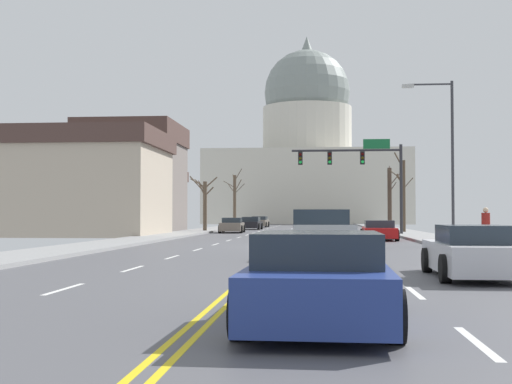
% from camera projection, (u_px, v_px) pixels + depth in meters
% --- Properties ---
extents(ground, '(20.00, 180.00, 0.20)m').
position_uv_depth(ground, '(283.00, 246.00, 32.40)').
color(ground, '#505055').
extents(signal_gantry, '(7.91, 0.41, 6.78)m').
position_uv_depth(signal_gantry, '(361.00, 165.00, 49.15)').
color(signal_gantry, '#28282D').
rests_on(signal_gantry, ground).
extents(street_lamp_right, '(2.47, 0.24, 7.89)m').
position_uv_depth(street_lamp_right, '(446.00, 146.00, 33.38)').
color(street_lamp_right, '#333338').
rests_on(street_lamp_right, ground).
extents(capitol_building, '(32.25, 21.17, 31.18)m').
position_uv_depth(capitol_building, '(307.00, 159.00, 113.45)').
color(capitol_building, beige).
rests_on(capitol_building, ground).
extents(sedan_near_00, '(2.19, 4.40, 1.17)m').
position_uv_depth(sedan_near_00, '(317.00, 229.00, 45.89)').
color(sedan_near_00, '#6B6056').
rests_on(sedan_near_00, ground).
extents(sedan_near_01, '(2.16, 4.67, 1.16)m').
position_uv_depth(sedan_near_01, '(379.00, 231.00, 40.11)').
color(sedan_near_01, '#B71414').
rests_on(sedan_near_01, ground).
extents(sedan_near_02, '(2.13, 4.29, 1.20)m').
position_uv_depth(sedan_near_02, '(322.00, 233.00, 34.37)').
color(sedan_near_02, '#6B6056').
rests_on(sedan_near_02, ground).
extents(sedan_near_03, '(2.02, 4.29, 1.13)m').
position_uv_depth(sedan_near_03, '(317.00, 238.00, 28.77)').
color(sedan_near_03, navy).
rests_on(sedan_near_03, ground).
extents(pickup_truck_near_04, '(2.44, 5.85, 1.68)m').
position_uv_depth(pickup_truck_near_04, '(321.00, 238.00, 22.75)').
color(pickup_truck_near_04, '#ADB2B7').
rests_on(pickup_truck_near_04, ground).
extents(sedan_near_05, '(2.01, 4.64, 1.26)m').
position_uv_depth(sedan_near_05, '(473.00, 253.00, 16.36)').
color(sedan_near_05, silver).
rests_on(sedan_near_05, ground).
extents(sedan_near_06, '(2.16, 4.58, 1.28)m').
position_uv_depth(sedan_near_06, '(319.00, 280.00, 9.50)').
color(sedan_near_06, navy).
rests_on(sedan_near_06, ground).
extents(sedan_oncoming_00, '(2.08, 4.69, 1.23)m').
position_uv_depth(sedan_oncoming_00, '(232.00, 226.00, 56.43)').
color(sedan_oncoming_00, '#6B6056').
rests_on(sedan_oncoming_00, ground).
extents(sedan_oncoming_01, '(2.21, 4.27, 1.25)m').
position_uv_depth(sedan_oncoming_01, '(251.00, 224.00, 68.27)').
color(sedan_oncoming_01, black).
rests_on(sedan_oncoming_01, ground).
extents(sedan_oncoming_02, '(2.19, 4.43, 1.28)m').
position_uv_depth(sedan_oncoming_02, '(259.00, 222.00, 80.87)').
color(sedan_oncoming_02, '#6B6056').
rests_on(sedan_oncoming_02, ground).
extents(flank_building_00, '(14.27, 9.97, 7.37)m').
position_uv_depth(flank_building_00, '(63.00, 183.00, 48.67)').
color(flank_building_00, '#B2A38E').
rests_on(flank_building_00, ground).
extents(flank_building_01, '(8.73, 7.04, 6.64)m').
position_uv_depth(flank_building_01, '(146.00, 199.00, 80.37)').
color(flank_building_01, tan).
rests_on(flank_building_01, ground).
extents(flank_building_02, '(8.69, 10.29, 9.87)m').
position_uv_depth(flank_building_02, '(133.00, 177.00, 63.37)').
color(flank_building_02, slate).
rests_on(flank_building_02, ground).
extents(bare_tree_00, '(1.37, 1.98, 5.85)m').
position_uv_depth(bare_tree_00, '(390.00, 198.00, 62.28)').
color(bare_tree_00, '#423328').
rests_on(bare_tree_00, ground).
extents(bare_tree_01, '(2.59, 2.19, 7.02)m').
position_uv_depth(bare_tree_01, '(235.00, 199.00, 84.59)').
color(bare_tree_01, brown).
rests_on(bare_tree_01, ground).
extents(bare_tree_02, '(1.98, 1.78, 6.36)m').
position_uv_depth(bare_tree_02, '(403.00, 193.00, 54.25)').
color(bare_tree_02, '#4C3D2D').
rests_on(bare_tree_02, ground).
extents(bare_tree_03, '(2.42, 1.47, 4.65)m').
position_uv_depth(bare_tree_03, '(205.00, 203.00, 58.35)').
color(bare_tree_03, brown).
rests_on(bare_tree_03, ground).
extents(pedestrian_00, '(0.35, 0.34, 1.66)m').
position_uv_depth(pedestrian_00, '(486.00, 225.00, 27.94)').
color(pedestrian_00, '#33333D').
rests_on(pedestrian_00, ground).
extents(bicycle_parked, '(0.12, 1.77, 0.85)m').
position_uv_depth(bicycle_parked, '(480.00, 241.00, 26.02)').
color(bicycle_parked, black).
rests_on(bicycle_parked, ground).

